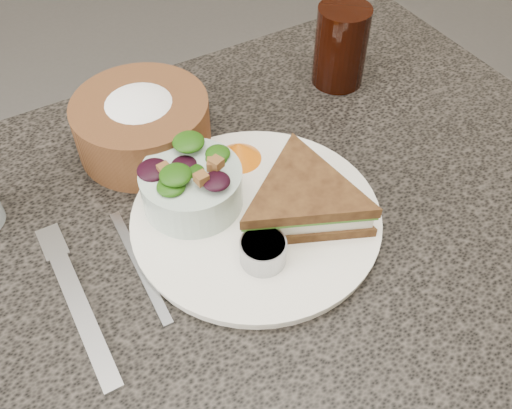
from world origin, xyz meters
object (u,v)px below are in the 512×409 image
Objects in this scene: dressing_ramekin at (263,251)px; salad_bowl at (191,182)px; cola_glass at (341,42)px; dining_table at (246,375)px; sandwich at (303,200)px; dinner_plate at (256,218)px; bread_basket at (141,117)px.

salad_bowl is at bearing 103.63° from dressing_ramekin.
cola_glass reaches higher than salad_bowl.
dining_table is 0.41m from dressing_ramekin.
dining_table is at bearing -145.13° from cola_glass.
dressing_ramekin is (-0.07, -0.03, -0.01)m from sandwich.
sandwich is 1.50× the size of salad_bowl.
dressing_ramekin is at bearing -138.53° from cola_glass.
cola_glass is at bearing 36.21° from dinner_plate.
dressing_ramekin is at bearing -82.15° from bread_basket.
dinner_plate is at bearing -143.79° from cola_glass.
dressing_ramekin is 0.37m from cola_glass.
sandwich is (0.07, -0.02, 0.41)m from dining_table.
bread_basket is (-0.11, 0.21, 0.01)m from sandwich.
cola_glass is at bearing 69.91° from sandwich.
dressing_ramekin reaches higher than dining_table.
dining_table is at bearing -161.77° from dinner_plate.
salad_bowl reaches higher than dressing_ramekin.
sandwich is at bearing -14.37° from dining_table.
bread_basket is at bearing 107.90° from dinner_plate.
cola_glass reaches higher than sandwich.
dressing_ramekin is (-0.00, -0.05, 0.40)m from dining_table.
sandwich reaches higher than dressing_ramekin.
salad_bowl is 0.68× the size of bread_basket.
dinner_plate is 1.66× the size of bread_basket.
dinner_plate is 2.22× the size of cola_glass.
dinner_plate reaches higher than dining_table.
dinner_plate is 2.44× the size of salad_bowl.
dining_table is 19.58× the size of dressing_ramekin.
cola_glass is at bearing 41.47° from dressing_ramekin.
bread_basket is (-0.04, 0.20, 0.42)m from dining_table.
dining_table is at bearing -170.57° from sandwich.
dressing_ramekin is 0.39× the size of cola_glass.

